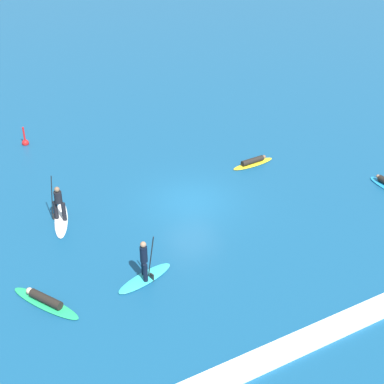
% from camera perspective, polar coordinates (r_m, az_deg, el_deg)
% --- Properties ---
extents(ground_plane, '(120.00, 120.00, 0.00)m').
position_cam_1_polar(ground_plane, '(27.26, 0.00, -0.91)').
color(ground_plane, navy).
rests_on(ground_plane, ground).
extents(surfer_on_green_board, '(2.11, 3.11, 0.43)m').
position_cam_1_polar(surfer_on_green_board, '(21.86, -14.75, -10.69)').
color(surfer_on_green_board, '#23B266').
rests_on(surfer_on_green_board, ground_plane).
extents(surfer_on_yellow_board, '(2.63, 0.76, 0.39)m').
position_cam_1_polar(surfer_on_yellow_board, '(30.73, 6.24, 3.05)').
color(surfer_on_yellow_board, yellow).
rests_on(surfer_on_yellow_board, ground_plane).
extents(surfer_on_teal_board, '(2.70, 1.41, 2.19)m').
position_cam_1_polar(surfer_on_teal_board, '(22.18, -4.84, -8.01)').
color(surfer_on_teal_board, '#33C6CC').
rests_on(surfer_on_teal_board, ground_plane).
extents(surfer_on_white_board, '(1.52, 3.11, 2.30)m').
position_cam_1_polar(surfer_on_white_board, '(26.23, -13.33, -1.88)').
color(surfer_on_white_board, white).
rests_on(surfer_on_white_board, ground_plane).
extents(marker_buoy, '(0.41, 0.41, 1.21)m').
position_cam_1_polar(marker_buoy, '(34.23, -16.64, 4.92)').
color(marker_buoy, red).
rests_on(marker_buoy, ground_plane).
extents(wave_crest, '(16.96, 0.90, 0.18)m').
position_cam_1_polar(wave_crest, '(20.76, 14.01, -13.41)').
color(wave_crest, white).
rests_on(wave_crest, ground_plane).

